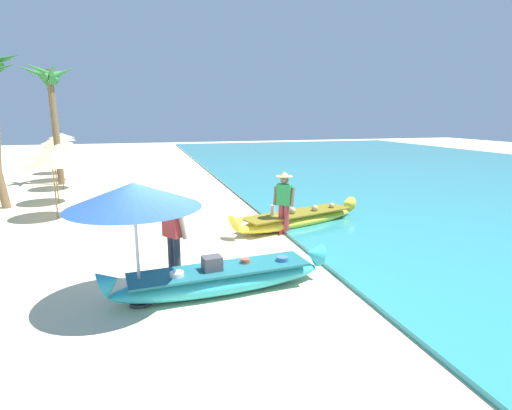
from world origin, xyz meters
name	(u,v)px	position (x,y,z in m)	size (l,w,h in m)	color
ground_plane	(195,281)	(0.00, 0.00, 0.00)	(80.00, 80.00, 0.00)	beige
sea	(484,180)	(14.67, 8.00, 0.05)	(24.00, 56.00, 0.10)	teal
boat_cyan_foreground	(221,279)	(0.39, -0.66, 0.26)	(4.11, 1.10, 0.75)	#33B2BC
boat_yellow_midground	(297,219)	(3.26, 2.98, 0.24)	(4.23, 1.98, 0.73)	yellow
person_vendor_hatted	(284,198)	(2.66, 2.44, 0.96)	(0.56, 0.48, 1.67)	#B2383D
person_tourist_customer	(173,233)	(-0.35, 0.08, 0.96)	(0.49, 0.55, 1.69)	#333842
patio_umbrella_large	(134,196)	(-0.99, -0.75, 1.84)	(2.12, 2.12, 2.05)	#B7B7BC
parasol_row_0	(52,161)	(-3.40, 5.94, 1.75)	(1.60, 1.60, 1.91)	#8E6B47
parasol_row_1	(54,154)	(-3.77, 8.29, 1.75)	(1.60, 1.60, 1.91)	#8E6B47
parasol_row_2	(59,148)	(-4.09, 11.24, 1.75)	(1.60, 1.60, 1.91)	#8E6B47
parasol_row_3	(58,144)	(-4.58, 13.73, 1.75)	(1.60, 1.60, 1.91)	#8E6B47
parasol_row_4	(57,141)	(-5.07, 16.36, 1.75)	(1.60, 1.60, 1.91)	#8E6B47
parasol_row_5	(61,138)	(-5.33, 19.19, 1.75)	(1.60, 1.60, 1.91)	#8E6B47
parasol_row_6	(62,136)	(-5.77, 22.03, 1.75)	(1.60, 1.60, 1.91)	#8E6B47
palm_tree_leaning_seaward	(50,87)	(-4.44, 12.60, 4.26)	(2.39, 2.67, 5.27)	brown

